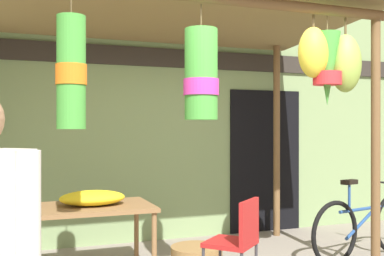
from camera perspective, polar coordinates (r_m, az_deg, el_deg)
name	(u,v)px	position (r m, az deg, el deg)	size (l,w,h in m)	color
shop_facade	(167,94)	(6.35, -3.07, 4.13)	(12.09, 0.29, 3.85)	#7A9360
market_stall_canopy	(184,25)	(4.90, -0.99, 12.32)	(4.12, 2.39, 2.84)	brown
display_table	(91,213)	(4.76, -12.06, -10.03)	(1.17, 0.80, 0.71)	brown
flower_heap_on_table	(94,198)	(4.75, -11.78, -8.26)	(0.63, 0.44, 0.14)	yellow
folding_chair	(238,237)	(4.31, 5.61, -12.98)	(0.56, 0.56, 0.84)	#AD1E1E
wicker_basket_by_table	(197,256)	(5.20, 0.55, -15.23)	(0.55, 0.55, 0.21)	olive
parked_bicycle	(366,226)	(5.82, 20.25, -11.09)	(1.72, 0.52, 0.92)	black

